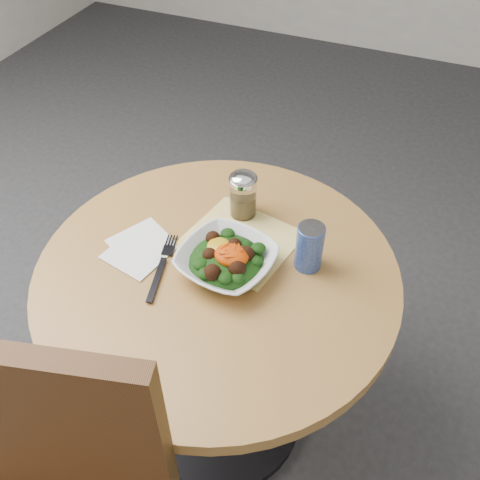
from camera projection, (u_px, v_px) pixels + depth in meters
The scene contains 8 objects.
ground at pixel (224, 415), 1.84m from camera, with size 6.00×6.00×0.00m, color #2B2B2E.
table at pixel (219, 318), 1.45m from camera, with size 0.90×0.90×0.75m.
cloth_napkin at pixel (240, 240), 1.38m from camera, with size 0.26×0.24×0.00m, color #E1AC0B.
paper_napkins at pixel (140, 248), 1.36m from camera, with size 0.19×0.21×0.00m.
salad_bowl at pixel (227, 260), 1.29m from camera, with size 0.26×0.26×0.08m.
fork at pixel (162, 265), 1.32m from camera, with size 0.07×0.23×0.00m.
spice_shaker at pixel (243, 195), 1.41m from camera, with size 0.08×0.08×0.14m.
beverage_can at pixel (309, 247), 1.28m from camera, with size 0.07×0.07×0.13m.
Camera 1 is at (0.39, -0.80, 1.72)m, focal length 40.00 mm.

